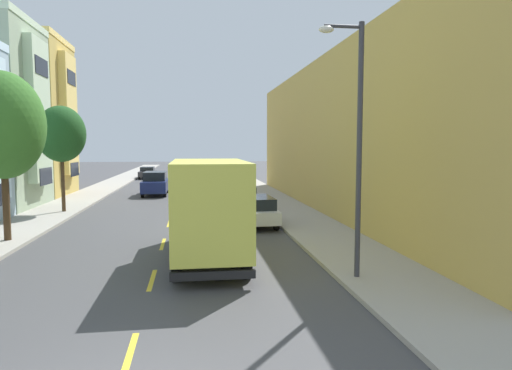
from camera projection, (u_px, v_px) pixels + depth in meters
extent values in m
plane|color=#424244|center=(177.00, 196.00, 36.19)|extent=(160.00, 160.00, 0.00)
cube|color=#A39E93|center=(80.00, 199.00, 33.22)|extent=(3.20, 120.00, 0.14)
cube|color=#A39E93|center=(268.00, 196.00, 35.21)|extent=(3.20, 120.00, 0.14)
cube|color=yellow|center=(129.00, 357.00, 8.58)|extent=(0.14, 2.20, 0.01)
cube|color=yellow|center=(152.00, 280.00, 13.51)|extent=(0.14, 2.20, 0.01)
cube|color=yellow|center=(163.00, 244.00, 18.44)|extent=(0.14, 2.20, 0.01)
cube|color=yellow|center=(169.00, 223.00, 23.37)|extent=(0.14, 2.20, 0.01)
cube|color=yellow|center=(173.00, 210.00, 28.30)|extent=(0.14, 2.20, 0.01)
cube|color=yellow|center=(176.00, 200.00, 33.24)|extent=(0.14, 2.20, 0.01)
cube|color=yellow|center=(178.00, 193.00, 38.17)|extent=(0.14, 2.20, 0.01)
cube|color=yellow|center=(180.00, 188.00, 43.10)|extent=(0.14, 2.20, 0.01)
cube|color=yellow|center=(181.00, 184.00, 48.03)|extent=(0.14, 2.20, 0.01)
cube|color=yellow|center=(182.00, 180.00, 52.96)|extent=(0.14, 2.20, 0.01)
cube|color=beige|center=(26.00, 21.00, 27.91)|extent=(0.60, 6.96, 0.44)
cube|color=beige|center=(39.00, 111.00, 28.47)|extent=(0.55, 3.13, 9.04)
cube|color=#1E232D|center=(46.00, 176.00, 28.88)|extent=(0.04, 2.38, 1.10)
cube|color=#1E232D|center=(44.00, 122.00, 28.57)|extent=(0.04, 2.38, 1.10)
cube|color=#1E232D|center=(42.00, 67.00, 28.27)|extent=(0.04, 2.38, 1.10)
cube|color=#F9D572|center=(59.00, 40.00, 34.93)|extent=(0.60, 6.96, 0.44)
cube|color=#F9D572|center=(69.00, 115.00, 35.51)|extent=(0.55, 3.13, 9.39)
cube|color=#1E232D|center=(75.00, 169.00, 35.93)|extent=(0.04, 2.38, 1.10)
cube|color=#1E232D|center=(73.00, 124.00, 35.61)|extent=(0.04, 2.38, 1.10)
cube|color=#1E232D|center=(72.00, 78.00, 35.30)|extent=(0.04, 2.38, 1.10)
cube|color=tan|center=(393.00, 137.00, 27.85)|extent=(10.00, 36.00, 9.24)
cylinder|color=#47331E|center=(6.00, 203.00, 18.46)|extent=(0.28, 0.28, 3.10)
ellipsoid|color=#387028|center=(2.00, 125.00, 18.18)|extent=(3.32, 3.32, 4.39)
cylinder|color=#47331E|center=(63.00, 183.00, 26.58)|extent=(0.22, 0.22, 3.37)
ellipsoid|color=#1E4C1E|center=(61.00, 134.00, 26.32)|extent=(2.81, 2.81, 3.31)
cylinder|color=#38383D|center=(359.00, 152.00, 13.08)|extent=(0.16, 0.16, 7.44)
cylinder|color=#38383D|center=(343.00, 26.00, 12.69)|extent=(1.10, 0.10, 0.10)
ellipsoid|color=silver|center=(326.00, 29.00, 12.63)|extent=(0.44, 0.28, 0.20)
cube|color=#D8D84C|center=(209.00, 204.00, 14.91)|extent=(2.42, 5.35, 2.89)
cube|color=#D8D84C|center=(206.00, 201.00, 18.71)|extent=(2.31, 1.91, 2.20)
cube|color=black|center=(206.00, 187.00, 19.55)|extent=(2.02, 0.09, 0.97)
cube|color=black|center=(213.00, 275.00, 12.50)|extent=(2.40, 0.17, 0.24)
cylinder|color=black|center=(232.00, 230.00, 19.01)|extent=(0.28, 0.96, 0.96)
cylinder|color=black|center=(181.00, 231.00, 18.72)|extent=(0.28, 0.96, 0.96)
cylinder|color=black|center=(246.00, 262.00, 13.75)|extent=(0.28, 0.96, 0.96)
cylinder|color=black|center=(176.00, 264.00, 13.46)|extent=(0.28, 0.96, 0.96)
cylinder|color=black|center=(242.00, 253.00, 14.83)|extent=(0.28, 0.96, 0.96)
cylinder|color=black|center=(178.00, 256.00, 14.54)|extent=(0.28, 0.96, 0.96)
cube|color=#7A9EC6|center=(219.00, 174.00, 54.79)|extent=(1.80, 4.50, 0.60)
cube|color=black|center=(219.00, 169.00, 54.52)|extent=(1.59, 2.16, 0.50)
cylinder|color=black|center=(225.00, 175.00, 56.44)|extent=(0.22, 0.66, 0.66)
cylinder|color=black|center=(212.00, 175.00, 56.22)|extent=(0.22, 0.66, 0.66)
cylinder|color=black|center=(226.00, 177.00, 53.42)|extent=(0.22, 0.66, 0.66)
cylinder|color=black|center=(213.00, 177.00, 53.20)|extent=(0.22, 0.66, 0.66)
cube|color=tan|center=(224.00, 180.00, 43.18)|extent=(1.99, 4.82, 0.90)
cube|color=black|center=(224.00, 171.00, 43.11)|extent=(1.74, 2.80, 0.70)
cylinder|color=black|center=(232.00, 183.00, 44.95)|extent=(0.23, 0.66, 0.66)
cylinder|color=black|center=(215.00, 183.00, 44.72)|extent=(0.23, 0.66, 0.66)
cylinder|color=black|center=(235.00, 186.00, 41.72)|extent=(0.23, 0.66, 0.66)
cylinder|color=black|center=(216.00, 186.00, 41.50)|extent=(0.23, 0.66, 0.66)
cube|color=silver|center=(255.00, 212.00, 22.89)|extent=(1.92, 4.74, 0.62)
cube|color=black|center=(256.00, 202.00, 22.47)|extent=(1.66, 2.85, 0.55)
cylinder|color=black|center=(264.00, 213.00, 24.62)|extent=(0.23, 0.66, 0.66)
cylinder|color=black|center=(236.00, 214.00, 24.36)|extent=(0.23, 0.66, 0.66)
cylinder|color=black|center=(276.00, 223.00, 21.48)|extent=(0.23, 0.66, 0.66)
cylinder|color=black|center=(243.00, 224.00, 21.22)|extent=(0.23, 0.66, 0.66)
cube|color=maroon|center=(233.00, 189.00, 35.35)|extent=(1.81, 4.50, 0.60)
cube|color=black|center=(233.00, 182.00, 35.08)|extent=(1.59, 2.16, 0.50)
cylinder|color=black|center=(241.00, 191.00, 37.00)|extent=(0.22, 0.66, 0.66)
cylinder|color=black|center=(222.00, 191.00, 36.77)|extent=(0.22, 0.66, 0.66)
cylinder|color=black|center=(245.00, 195.00, 33.98)|extent=(0.22, 0.66, 0.66)
cylinder|color=black|center=(224.00, 195.00, 33.76)|extent=(0.22, 0.66, 0.66)
cube|color=#AD1E1E|center=(242.00, 199.00, 28.63)|extent=(1.76, 4.01, 0.62)
cube|color=black|center=(243.00, 191.00, 28.10)|extent=(1.54, 1.69, 0.55)
cylinder|color=black|center=(251.00, 201.00, 30.10)|extent=(0.22, 0.66, 0.66)
cylinder|color=black|center=(228.00, 201.00, 29.88)|extent=(0.22, 0.66, 0.66)
cylinder|color=black|center=(257.00, 206.00, 27.42)|extent=(0.22, 0.66, 0.66)
cylinder|color=black|center=(232.00, 207.00, 27.20)|extent=(0.22, 0.66, 0.66)
cube|color=#333338|center=(147.00, 173.00, 55.39)|extent=(1.80, 4.50, 0.60)
cube|color=black|center=(147.00, 169.00, 55.56)|extent=(1.59, 2.16, 0.50)
cylinder|color=black|center=(139.00, 177.00, 53.79)|extent=(0.22, 0.66, 0.66)
cylinder|color=black|center=(153.00, 177.00, 54.01)|extent=(0.22, 0.66, 0.66)
cylinder|color=black|center=(142.00, 175.00, 56.81)|extent=(0.22, 0.66, 0.66)
cylinder|color=black|center=(155.00, 175.00, 57.03)|extent=(0.22, 0.66, 0.66)
cube|color=navy|center=(155.00, 186.00, 36.76)|extent=(1.95, 4.80, 0.90)
cube|color=black|center=(155.00, 176.00, 36.69)|extent=(1.72, 2.78, 0.70)
cylinder|color=black|center=(143.00, 193.00, 35.07)|extent=(0.22, 0.66, 0.66)
cylinder|color=black|center=(165.00, 193.00, 35.31)|extent=(0.22, 0.66, 0.66)
cylinder|color=black|center=(147.00, 189.00, 38.29)|extent=(0.22, 0.66, 0.66)
cylinder|color=black|center=(167.00, 189.00, 38.53)|extent=(0.22, 0.66, 0.66)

